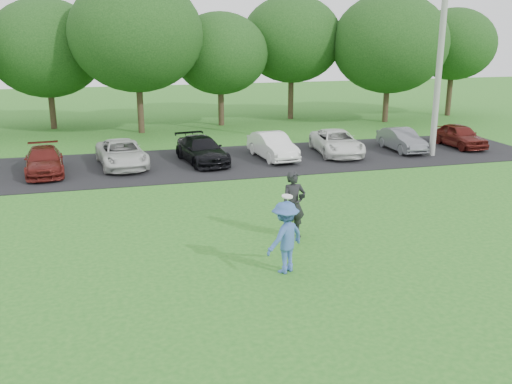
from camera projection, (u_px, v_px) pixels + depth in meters
ground at (294, 284)px, 13.46m from camera, size 100.00×100.00×0.00m
parking_lot at (201, 163)px, 25.52m from camera, size 32.00×6.50×0.03m
utility_pole at (441, 43)px, 25.56m from camera, size 0.28×0.28×10.39m
frisbee_player at (285, 237)px, 13.93m from camera, size 1.35×1.18×1.99m
camera_bystander at (294, 205)px, 16.27m from camera, size 0.74×0.52×1.95m
parked_cars at (178, 151)px, 25.09m from camera, size 28.24×4.68×1.20m
tree_row at (196, 44)px, 33.60m from camera, size 42.39×9.85×8.64m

